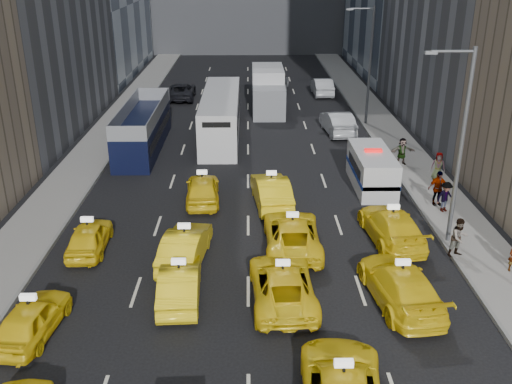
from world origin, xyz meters
TOP-DOWN VIEW (x-y plane):
  - sidewalk_west at (-10.50, 25.00)m, footprint 3.00×90.00m
  - sidewalk_east at (10.50, 25.00)m, footprint 3.00×90.00m
  - curb_west at (-9.05, 25.00)m, footprint 0.15×90.00m
  - curb_east at (9.05, 25.00)m, footprint 0.15×90.00m
  - streetlight_near at (9.18, 12.00)m, footprint 2.15×0.22m
  - streetlight_far at (9.18, 32.00)m, footprint 2.15×0.22m
  - taxi_8 at (-7.58, 5.27)m, footprint 2.02×4.08m
  - taxi_9 at (-2.65, 7.52)m, footprint 1.72×4.40m
  - taxi_10 at (1.32, 7.37)m, footprint 2.61×5.25m
  - taxi_11 at (5.84, 7.16)m, footprint 2.80×5.52m
  - taxi_12 at (-7.18, 11.52)m, footprint 1.70×3.95m
  - taxi_13 at (-2.74, 10.44)m, footprint 2.15×4.73m
  - taxi_14 at (2.00, 11.59)m, footprint 2.46×5.32m
  - taxi_15 at (6.70, 12.28)m, footprint 2.62×5.39m
  - taxi_16 at (-2.46, 16.98)m, footprint 2.03×4.49m
  - taxi_17 at (1.24, 16.49)m, footprint 2.25×5.08m
  - nypd_van at (7.11, 19.04)m, footprint 2.60×5.50m
  - double_decker at (-7.19, 26.29)m, footprint 2.85×10.61m
  - city_bus at (-1.97, 29.12)m, footprint 4.03×12.51m
  - box_truck at (1.72, 36.68)m, footprint 2.73×7.71m
  - misc_car_0 at (6.72, 29.72)m, footprint 2.22×5.23m
  - misc_car_1 at (-6.19, 40.96)m, footprint 2.58×5.38m
  - misc_car_2 at (2.81, 44.61)m, footprint 2.98×5.84m
  - misc_car_3 at (-1.60, 45.17)m, footprint 1.60×3.91m
  - misc_car_4 at (7.09, 42.44)m, footprint 1.79×4.96m
  - pedestrian_1 at (9.21, 10.51)m, footprint 0.98×0.77m
  - pedestrian_2 at (10.15, 15.23)m, footprint 1.13×0.76m
  - pedestrian_3 at (9.98, 16.08)m, footprint 1.20×0.77m
  - pedestrian_4 at (11.16, 19.76)m, footprint 0.89×0.62m
  - pedestrian_5 at (9.70, 22.42)m, footprint 1.64×0.65m

SIDE VIEW (x-z plane):
  - sidewalk_west at x=-10.50m, z-range 0.00..0.15m
  - sidewalk_east at x=10.50m, z-range 0.00..0.15m
  - curb_west at x=-9.05m, z-range 0.00..0.18m
  - curb_east at x=9.05m, z-range 0.00..0.18m
  - misc_car_3 at x=-1.60m, z-range 0.00..1.33m
  - taxi_12 at x=-7.18m, z-range 0.00..1.33m
  - taxi_8 at x=-7.58m, z-range 0.00..1.34m
  - taxi_9 at x=-2.65m, z-range 0.00..1.43m
  - taxi_10 at x=1.32m, z-range 0.00..1.43m
  - taxi_14 at x=2.00m, z-range 0.00..1.48m
  - misc_car_1 at x=-6.19m, z-range 0.00..1.48m
  - taxi_16 at x=-2.46m, z-range 0.00..1.50m
  - taxi_13 at x=-2.74m, z-range 0.00..1.50m
  - taxi_15 at x=6.70m, z-range 0.00..1.51m
  - taxi_11 at x=5.84m, z-range 0.00..1.54m
  - taxi_17 at x=1.24m, z-range 0.00..1.62m
  - misc_car_2 at x=2.81m, z-range 0.00..1.62m
  - misc_car_4 at x=7.09m, z-range 0.00..1.63m
  - misc_car_0 at x=6.72m, z-range 0.00..1.68m
  - pedestrian_2 at x=10.15m, z-range 0.15..1.77m
  - pedestrian_4 at x=11.16m, z-range 0.15..1.81m
  - pedestrian_5 at x=9.70m, z-range 0.15..1.87m
  - nypd_van at x=7.11m, z-range -0.11..2.17m
  - pedestrian_1 at x=9.21m, z-range 0.15..1.94m
  - pedestrian_3 at x=9.98m, z-range 0.15..2.04m
  - double_decker at x=-7.19m, z-range -0.02..3.04m
  - city_bus at x=-1.97m, z-range -0.01..3.16m
  - box_truck at x=1.72m, z-range -0.02..3.49m
  - streetlight_near at x=9.18m, z-range 0.42..9.42m
  - streetlight_far at x=9.18m, z-range 0.42..9.42m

